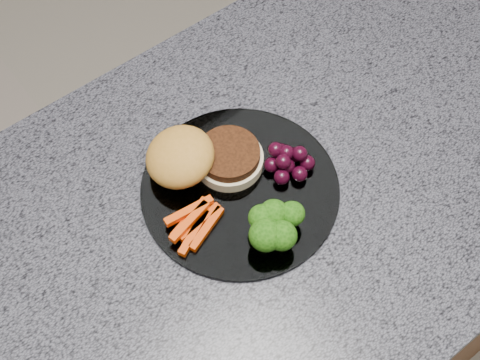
{
  "coord_description": "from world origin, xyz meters",
  "views": [
    {
      "loc": [
        -0.28,
        -0.33,
        1.65
      ],
      "look_at": [
        -0.01,
        0.02,
        0.93
      ],
      "focal_mm": 50.0,
      "sensor_mm": 36.0,
      "label": 1
    }
  ],
  "objects_px": {
    "burger": "(198,159)",
    "grape_bunch": "(288,161)",
    "plate": "(240,189)",
    "island_cabinet": "(251,320)"
  },
  "relations": [
    {
      "from": "plate",
      "to": "burger",
      "type": "bearing_deg",
      "value": 112.56
    },
    {
      "from": "grape_bunch",
      "to": "island_cabinet",
      "type": "bearing_deg",
      "value": -171.49
    },
    {
      "from": "burger",
      "to": "grape_bunch",
      "type": "height_order",
      "value": "burger"
    },
    {
      "from": "plate",
      "to": "grape_bunch",
      "type": "xyz_separation_m",
      "value": [
        0.07,
        -0.01,
        0.02
      ]
    },
    {
      "from": "island_cabinet",
      "to": "plate",
      "type": "bearing_deg",
      "value": 113.93
    },
    {
      "from": "island_cabinet",
      "to": "grape_bunch",
      "type": "height_order",
      "value": "grape_bunch"
    },
    {
      "from": "island_cabinet",
      "to": "plate",
      "type": "height_order",
      "value": "plate"
    },
    {
      "from": "island_cabinet",
      "to": "burger",
      "type": "relative_size",
      "value": 7.08
    },
    {
      "from": "plate",
      "to": "grape_bunch",
      "type": "height_order",
      "value": "grape_bunch"
    },
    {
      "from": "island_cabinet",
      "to": "plate",
      "type": "xyz_separation_m",
      "value": [
        -0.01,
        0.02,
        0.47
      ]
    }
  ]
}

